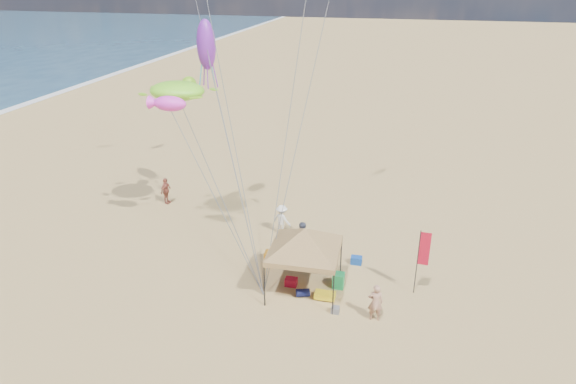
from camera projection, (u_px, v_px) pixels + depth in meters
name	position (u px, v px, depth m)	size (l,w,h in m)	color
ground	(271.00, 304.00, 21.63)	(280.00, 280.00, 0.00)	tan
canopy_tent	(305.00, 231.00, 21.34)	(5.90, 5.90, 3.64)	black
feather_flag	(422.00, 253.00, 21.49)	(0.48, 0.05, 3.15)	black
cooler_red	(291.00, 282.00, 22.82)	(0.54, 0.38, 0.38)	#B10E23
cooler_blue	(356.00, 260.00, 24.53)	(0.54, 0.38, 0.38)	#123F96
bag_navy	(303.00, 293.00, 22.08)	(0.36, 0.36, 0.60)	#0D113A
bag_orange	(287.00, 244.00, 26.03)	(0.36, 0.36, 0.60)	#FAAB0D
chair_green	(338.00, 280.00, 22.65)	(0.50, 0.50, 0.70)	#1C9B4D
chair_yellow	(270.00, 258.00, 24.39)	(0.50, 0.50, 0.70)	orange
crate_grey	(335.00, 310.00, 21.03)	(0.34, 0.30, 0.28)	slate
beach_cart	(325.00, 295.00, 21.87)	(0.90, 0.50, 0.24)	yellow
person_near_a	(375.00, 302.00, 20.35)	(0.61, 0.40, 1.68)	tan
person_near_b	(303.00, 240.00, 24.85)	(0.92, 0.72, 1.90)	#3E4254
person_near_c	(282.00, 219.00, 27.12)	(1.08, 0.62, 1.67)	silver
person_far_a	(166.00, 191.00, 30.65)	(0.97, 0.40, 1.65)	#9B4D3B
turtle_kite	(177.00, 91.00, 24.87)	(2.78, 2.22, 0.93)	#84F629
fish_kite	(170.00, 104.00, 23.22)	(1.62, 0.81, 0.72)	#FF3AE2
squid_kite	(206.00, 45.00, 25.69)	(0.98, 0.98, 2.55)	purple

